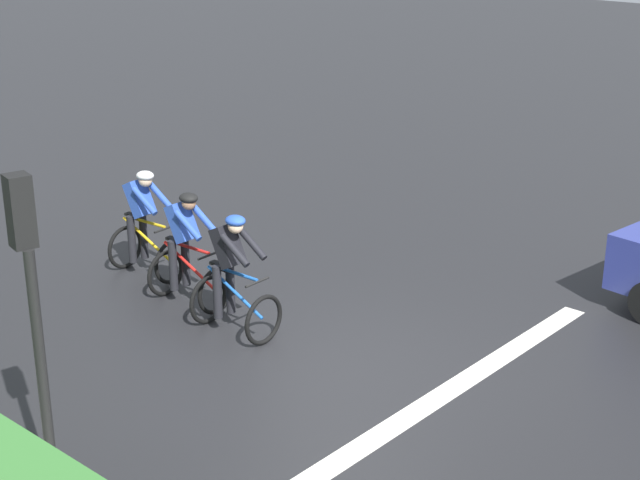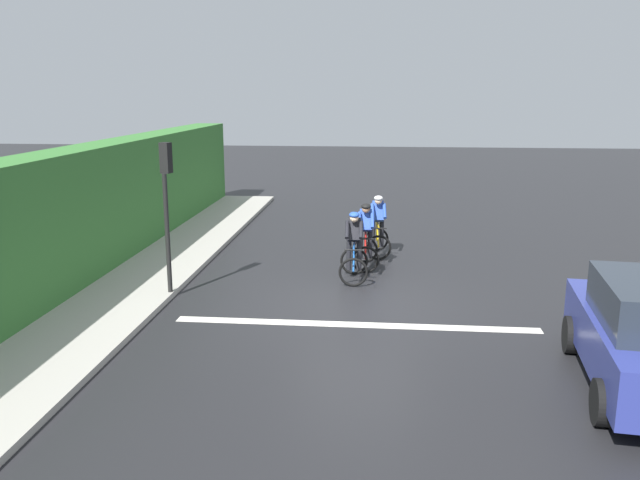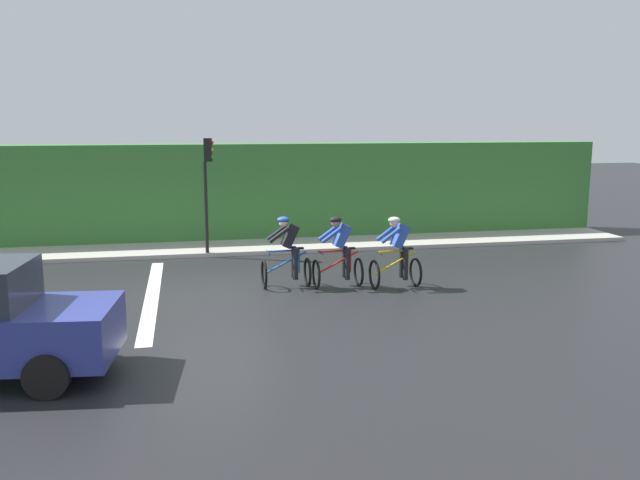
{
  "view_description": "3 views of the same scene",
  "coord_description": "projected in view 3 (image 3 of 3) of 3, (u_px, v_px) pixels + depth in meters",
  "views": [
    {
      "loc": [
        -8.22,
        -6.89,
        5.6
      ],
      "look_at": [
        0.76,
        1.07,
        1.22
      ],
      "focal_mm": 54.72,
      "sensor_mm": 36.0,
      "label": 1
    },
    {
      "loc": [
        0.46,
        -13.15,
        4.39
      ],
      "look_at": [
        -0.99,
        1.91,
        0.92
      ],
      "focal_mm": 36.63,
      "sensor_mm": 36.0,
      "label": 2
    },
    {
      "loc": [
        14.76,
        -0.5,
        3.82
      ],
      "look_at": [
        0.71,
        2.36,
        1.25
      ],
      "focal_mm": 37.51,
      "sensor_mm": 36.0,
      "label": 3
    }
  ],
  "objects": [
    {
      "name": "ground_plane",
      "position": [
        211.0,
        293.0,
        15.01
      ],
      "size": [
        80.0,
        80.0,
        0.0
      ],
      "primitive_type": "plane",
      "color": "black"
    },
    {
      "name": "cyclist_lead",
      "position": [
        397.0,
        254.0,
        15.35
      ],
      "size": [
        0.75,
        1.12,
        1.66
      ],
      "color": "black",
      "rests_on": "ground"
    },
    {
      "name": "cyclist_second",
      "position": [
        339.0,
        254.0,
        15.38
      ],
      "size": [
        0.73,
        1.11,
        1.66
      ],
      "color": "black",
      "rests_on": "ground"
    },
    {
      "name": "traffic_light_near_crossing",
      "position": [
        207.0,
        179.0,
        18.58
      ],
      "size": [
        0.24,
        0.31,
        3.34
      ],
      "color": "black",
      "rests_on": "ground"
    },
    {
      "name": "sidewalk_kerb",
      "position": [
        269.0,
        244.0,
        20.61
      ],
      "size": [
        2.8,
        22.61,
        0.12
      ],
      "primitive_type": "cube",
      "color": "#ADA89E",
      "rests_on": "ground"
    },
    {
      "name": "road_marking_stop_line",
      "position": [
        152.0,
        296.0,
        14.76
      ],
      "size": [
        7.0,
        0.3,
        0.01
      ],
      "primitive_type": "cube",
      "color": "silver",
      "rests_on": "ground"
    },
    {
      "name": "cyclist_mid",
      "position": [
        288.0,
        254.0,
        15.38
      ],
      "size": [
        0.71,
        1.1,
        1.66
      ],
      "color": "black",
      "rests_on": "ground"
    },
    {
      "name": "stone_wall_low",
      "position": [
        266.0,
        233.0,
        21.45
      ],
      "size": [
        0.44,
        22.61,
        0.52
      ],
      "primitive_type": "cube",
      "color": "tan",
      "rests_on": "ground"
    },
    {
      "name": "hedge_wall",
      "position": [
        264.0,
        192.0,
        21.51
      ],
      "size": [
        1.1,
        22.61,
        3.1
      ],
      "primitive_type": "cube",
      "color": "#387533",
      "rests_on": "ground"
    }
  ]
}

